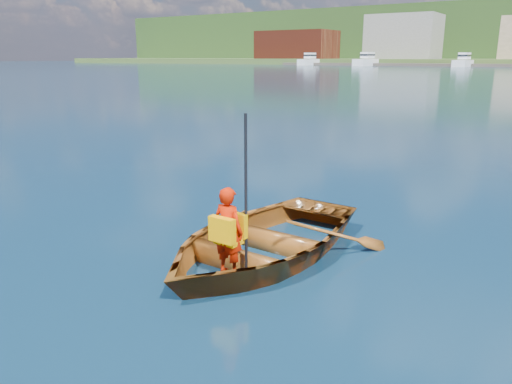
{
  "coord_description": "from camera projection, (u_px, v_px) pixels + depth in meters",
  "views": [
    {
      "loc": [
        3.04,
        -6.02,
        2.65
      ],
      "look_at": [
        -0.48,
        -0.59,
        0.9
      ],
      "focal_mm": 35.0,
      "sensor_mm": 36.0,
      "label": 1
    }
  ],
  "objects": [
    {
      "name": "ground",
      "position": [
        307.0,
        248.0,
        7.17
      ],
      "size": [
        600.0,
        600.0,
        0.0
      ],
      "color": "#132648",
      "rests_on": "ground"
    },
    {
      "name": "rowboat",
      "position": [
        261.0,
        239.0,
        6.83
      ],
      "size": [
        2.82,
        3.84,
        0.77
      ],
      "color": "maroon",
      "rests_on": "ground"
    },
    {
      "name": "child_paddler",
      "position": [
        229.0,
        230.0,
        5.93
      ],
      "size": [
        0.41,
        0.34,
        1.94
      ],
      "color": "#C01701",
      "rests_on": "ground"
    }
  ]
}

